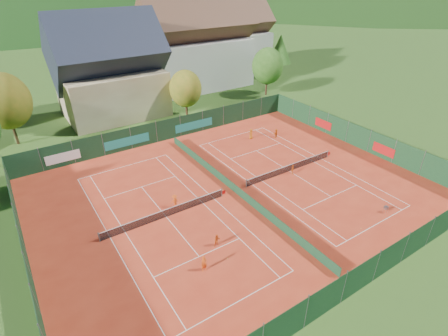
% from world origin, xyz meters
% --- Properties ---
extents(ground, '(600.00, 600.00, 0.00)m').
position_xyz_m(ground, '(0.00, 0.00, -0.02)').
color(ground, '#2B5019').
rests_on(ground, ground).
extents(clay_pad, '(40.00, 32.00, 0.01)m').
position_xyz_m(clay_pad, '(0.00, 0.00, 0.01)').
color(clay_pad, '#B9321B').
rests_on(clay_pad, ground).
extents(court_markings_left, '(11.03, 23.83, 0.00)m').
position_xyz_m(court_markings_left, '(-8.00, 0.00, 0.01)').
color(court_markings_left, white).
rests_on(court_markings_left, ground).
extents(court_markings_right, '(11.03, 23.83, 0.00)m').
position_xyz_m(court_markings_right, '(8.00, 0.00, 0.01)').
color(court_markings_right, white).
rests_on(court_markings_right, ground).
extents(tennis_net_left, '(13.30, 0.10, 1.02)m').
position_xyz_m(tennis_net_left, '(-7.85, 0.00, 0.51)').
color(tennis_net_left, '#59595B').
rests_on(tennis_net_left, ground).
extents(tennis_net_right, '(13.30, 0.10, 1.02)m').
position_xyz_m(tennis_net_right, '(8.15, 0.00, 0.51)').
color(tennis_net_right, '#59595B').
rests_on(tennis_net_right, ground).
extents(court_divider, '(0.03, 28.80, 1.00)m').
position_xyz_m(court_divider, '(0.00, 0.00, 0.50)').
color(court_divider, '#143820').
rests_on(court_divider, ground).
extents(fence_north, '(40.00, 0.10, 3.00)m').
position_xyz_m(fence_north, '(-0.46, 15.99, 1.47)').
color(fence_north, '#12331C').
rests_on(fence_north, ground).
extents(fence_south, '(40.00, 0.04, 3.00)m').
position_xyz_m(fence_south, '(0.00, -16.00, 1.50)').
color(fence_south, '#13351A').
rests_on(fence_south, ground).
extents(fence_west, '(0.04, 32.00, 3.00)m').
position_xyz_m(fence_west, '(-20.00, 0.00, 1.50)').
color(fence_west, '#13361D').
rests_on(fence_west, ground).
extents(fence_east, '(0.09, 32.00, 3.00)m').
position_xyz_m(fence_east, '(20.00, 0.05, 1.48)').
color(fence_east, '#15391D').
rests_on(fence_east, ground).
extents(chalet, '(16.20, 12.00, 16.00)m').
position_xyz_m(chalet, '(-3.00, 30.00, 6.62)').
color(chalet, beige).
rests_on(chalet, ground).
extents(hotel_block_a, '(21.60, 11.00, 17.25)m').
position_xyz_m(hotel_block_a, '(16.00, 36.00, 7.38)').
color(hotel_block_a, silver).
rests_on(hotel_block_a, ground).
extents(hotel_block_b, '(17.28, 10.00, 15.50)m').
position_xyz_m(hotel_block_b, '(30.00, 44.00, 6.62)').
color(hotel_block_b, silver).
rests_on(hotel_block_b, ground).
extents(tree_west_mid, '(6.44, 6.44, 9.78)m').
position_xyz_m(tree_west_mid, '(-18.00, 26.00, 6.07)').
color(tree_west_mid, '#412C17').
rests_on(tree_west_mid, ground).
extents(tree_center, '(5.01, 5.01, 7.60)m').
position_xyz_m(tree_center, '(6.00, 22.00, 4.72)').
color(tree_center, '#492A1A').
rests_on(tree_center, ground).
extents(tree_east_front, '(5.72, 5.72, 8.69)m').
position_xyz_m(tree_east_front, '(24.00, 24.00, 5.39)').
color(tree_east_front, '#402516').
rests_on(tree_east_front, ground).
extents(tree_east_mid, '(5.04, 5.04, 9.00)m').
position_xyz_m(tree_east_mid, '(34.00, 32.00, 6.06)').
color(tree_east_mid, '#4A341A').
rests_on(tree_east_mid, ground).
extents(tree_east_back, '(7.15, 7.15, 10.86)m').
position_xyz_m(tree_east_back, '(26.00, 40.00, 6.74)').
color(tree_east_back, '#4A321A').
rests_on(tree_east_back, ground).
extents(mountain_backdrop, '(820.00, 530.00, 242.00)m').
position_xyz_m(mountain_backdrop, '(28.54, 233.48, -39.64)').
color(mountain_backdrop, black).
rests_on(mountain_backdrop, ground).
extents(ball_hopper, '(0.34, 0.34, 0.80)m').
position_xyz_m(ball_hopper, '(10.37, -11.16, 0.56)').
color(ball_hopper, slate).
rests_on(ball_hopper, ground).
extents(loose_ball_0, '(0.07, 0.07, 0.07)m').
position_xyz_m(loose_ball_0, '(-6.17, -7.92, 0.03)').
color(loose_ball_0, '#CCD833').
rests_on(loose_ball_0, ground).
extents(loose_ball_1, '(0.07, 0.07, 0.07)m').
position_xyz_m(loose_ball_1, '(6.33, -11.47, 0.03)').
color(loose_ball_1, '#CCD833').
rests_on(loose_ball_1, ground).
extents(loose_ball_2, '(0.07, 0.07, 0.07)m').
position_xyz_m(loose_ball_2, '(2.96, 4.71, 0.03)').
color(loose_ball_2, '#CCD833').
rests_on(loose_ball_2, ground).
extents(player_left_near, '(0.53, 0.35, 1.45)m').
position_xyz_m(player_left_near, '(-8.41, -7.94, 0.73)').
color(player_left_near, '#E55014').
rests_on(player_left_near, ground).
extents(player_left_mid, '(0.60, 0.47, 1.22)m').
position_xyz_m(player_left_mid, '(-6.02, -6.10, 0.61)').
color(player_left_mid, '#CD4212').
rests_on(player_left_mid, ground).
extents(player_left_far, '(0.98, 0.61, 1.45)m').
position_xyz_m(player_left_far, '(-6.53, 1.01, 0.73)').
color(player_left_far, '#F45215').
rests_on(player_left_far, ground).
extents(player_right_near, '(0.69, 0.71, 1.19)m').
position_xyz_m(player_right_near, '(7.84, -0.61, 0.60)').
color(player_right_near, '#CD5012').
rests_on(player_right_near, ground).
extents(player_right_far_a, '(0.85, 0.72, 1.48)m').
position_xyz_m(player_right_far_a, '(9.70, 9.81, 0.74)').
color(player_right_far_a, '#CB5E12').
rests_on(player_right_far_a, ground).
extents(player_right_far_b, '(1.25, 0.75, 1.29)m').
position_xyz_m(player_right_far_b, '(12.89, 8.19, 0.64)').
color(player_right_far_b, '#D95813').
rests_on(player_right_far_b, ground).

